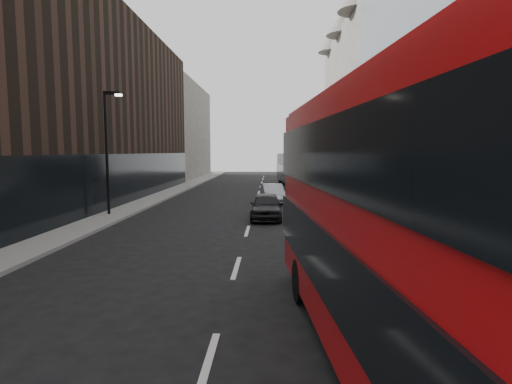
# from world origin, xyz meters

# --- Properties ---
(sidewalk_right) EXTENTS (3.00, 80.00, 0.15)m
(sidewalk_right) POSITION_xyz_m (7.50, 25.00, 0.07)
(sidewalk_right) COLOR slate
(sidewalk_right) RESTS_ON ground
(sidewalk_left) EXTENTS (2.00, 80.00, 0.15)m
(sidewalk_left) POSITION_xyz_m (-8.00, 25.00, 0.07)
(sidewalk_left) COLOR slate
(sidewalk_left) RESTS_ON ground
(building_modern_block) EXTENTS (5.03, 22.00, 20.00)m
(building_modern_block) POSITION_xyz_m (11.47, 21.00, 9.90)
(building_modern_block) COLOR #999EA3
(building_modern_block) RESTS_ON ground
(building_victorian) EXTENTS (6.50, 24.00, 21.00)m
(building_victorian) POSITION_xyz_m (11.38, 44.00, 9.66)
(building_victorian) COLOR #5F5A53
(building_victorian) RESTS_ON ground
(building_left_mid) EXTENTS (5.00, 24.00, 14.00)m
(building_left_mid) POSITION_xyz_m (-11.50, 30.00, 7.00)
(building_left_mid) COLOR black
(building_left_mid) RESTS_ON ground
(building_left_far) EXTENTS (5.00, 20.00, 13.00)m
(building_left_far) POSITION_xyz_m (-11.50, 52.00, 6.50)
(building_left_far) COLOR #5F5A53
(building_left_far) RESTS_ON ground
(street_lamp) EXTENTS (1.06, 0.22, 7.00)m
(street_lamp) POSITION_xyz_m (-8.22, 18.00, 4.18)
(street_lamp) COLOR black
(street_lamp) RESTS_ON sidewalk_left
(red_bus) EXTENTS (3.88, 12.12, 4.82)m
(red_bus) POSITION_xyz_m (3.42, 1.47, 2.68)
(red_bus) COLOR #B30B0D
(red_bus) RESTS_ON ground
(grey_bus) EXTENTS (3.64, 11.08, 3.52)m
(grey_bus) POSITION_xyz_m (3.63, 39.59, 1.89)
(grey_bus) COLOR black
(grey_bus) RESTS_ON ground
(car_a) EXTENTS (1.73, 4.26, 1.45)m
(car_a) POSITION_xyz_m (0.85, 17.55, 0.73)
(car_a) COLOR black
(car_a) RESTS_ON ground
(car_b) EXTENTS (1.98, 4.32, 1.37)m
(car_b) POSITION_xyz_m (1.23, 24.76, 0.69)
(car_b) COLOR #9899A0
(car_b) RESTS_ON ground
(car_c) EXTENTS (1.86, 4.46, 1.29)m
(car_c) POSITION_xyz_m (4.60, 25.12, 0.64)
(car_c) COLOR black
(car_c) RESTS_ON ground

